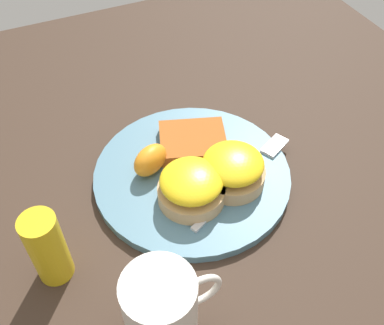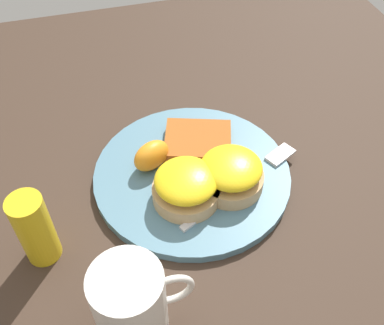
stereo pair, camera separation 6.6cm
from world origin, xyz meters
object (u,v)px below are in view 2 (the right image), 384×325
object	(u,v)px
cup	(131,302)
hashbrown_patty	(198,142)
sandwich_benedict_right	(231,173)
fork	(248,180)
orange_wedge	(151,156)
sandwich_benedict_left	(186,186)
condiment_bottle	(35,229)

from	to	relation	value
cup	hashbrown_patty	bearing A→B (deg)	59.03
sandwich_benedict_right	cup	size ratio (longest dim) A/B	0.83
fork	cup	bearing A→B (deg)	-141.32
sandwich_benedict_right	fork	xyz separation A→B (m)	(0.03, 0.00, -0.02)
orange_wedge	sandwich_benedict_right	bearing A→B (deg)	-34.01
sandwich_benedict_left	sandwich_benedict_right	distance (m)	0.07
sandwich_benedict_right	orange_wedge	distance (m)	0.12
orange_wedge	cup	size ratio (longest dim) A/B	0.52
fork	orange_wedge	bearing A→B (deg)	152.12
orange_wedge	cup	world-z (taller)	cup
hashbrown_patty	fork	distance (m)	0.10
orange_wedge	condiment_bottle	bearing A→B (deg)	-148.87
hashbrown_patty	condiment_bottle	xyz separation A→B (m)	(-0.25, -0.12, 0.03)
hashbrown_patty	cup	size ratio (longest dim) A/B	0.89
sandwich_benedict_left	orange_wedge	world-z (taller)	sandwich_benedict_left
hashbrown_patty	condiment_bottle	world-z (taller)	condiment_bottle
hashbrown_patty	orange_wedge	xyz separation A→B (m)	(-0.08, -0.02, 0.01)
sandwich_benedict_right	sandwich_benedict_left	bearing A→B (deg)	-175.29
orange_wedge	fork	size ratio (longest dim) A/B	0.28
sandwich_benedict_right	cup	bearing A→B (deg)	-137.14
sandwich_benedict_right	fork	bearing A→B (deg)	0.25
fork	condiment_bottle	bearing A→B (deg)	-173.53
sandwich_benedict_left	cup	distance (m)	0.19
sandwich_benedict_right	condiment_bottle	distance (m)	0.27
condiment_bottle	fork	bearing A→B (deg)	6.47
sandwich_benedict_left	condiment_bottle	bearing A→B (deg)	-172.10
sandwich_benedict_left	condiment_bottle	xyz separation A→B (m)	(-0.20, -0.03, 0.02)
sandwich_benedict_left	cup	bearing A→B (deg)	-124.12
sandwich_benedict_left	orange_wedge	bearing A→B (deg)	114.28
sandwich_benedict_right	hashbrown_patty	size ratio (longest dim) A/B	0.93
cup	fork	bearing A→B (deg)	38.68
fork	cup	world-z (taller)	cup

